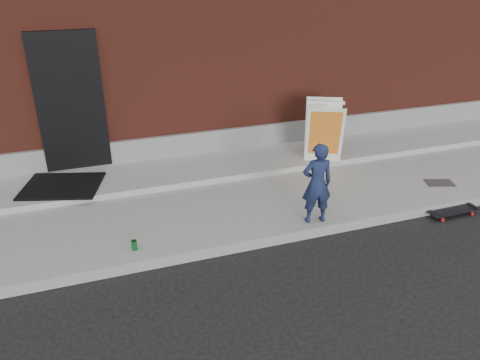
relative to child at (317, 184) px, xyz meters
name	(u,v)px	position (x,y,z in m)	size (l,w,h in m)	color
ground	(291,243)	(-0.45, -0.20, -0.73)	(80.00, 80.00, 0.00)	black
sidewalk	(252,191)	(-0.45, 1.30, -0.66)	(20.00, 3.00, 0.15)	gray
apron	(235,163)	(-0.45, 2.20, -0.53)	(20.00, 1.20, 0.10)	#979792
building	(174,5)	(-0.45, 6.79, 1.77)	(20.00, 8.10, 5.00)	#5F241A
child	(317,184)	(0.00, 0.00, 0.00)	(0.42, 0.28, 1.16)	#172142
skateboard	(454,211)	(2.17, -0.32, -0.66)	(0.80, 0.21, 0.09)	red
pizza_sign	(324,131)	(1.06, 1.78, 0.05)	(0.89, 0.95, 1.06)	white
soda_can	(134,245)	(-2.49, 0.09, -0.51)	(0.07, 0.07, 0.13)	#187A35
doormat	(62,186)	(-3.35, 2.08, -0.46)	(1.16, 0.94, 0.03)	black
utility_plate	(440,183)	(2.51, 0.41, -0.57)	(0.44, 0.28, 0.01)	#58595E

